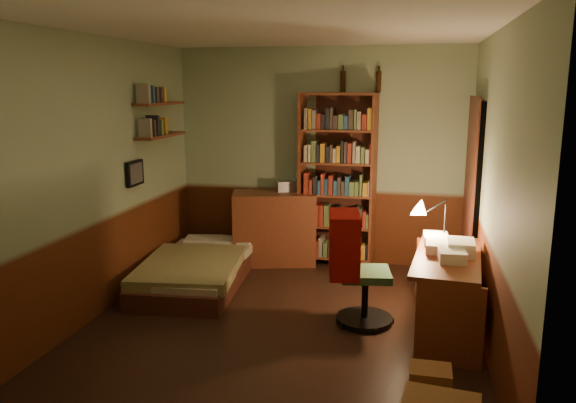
% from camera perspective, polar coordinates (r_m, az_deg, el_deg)
% --- Properties ---
extents(floor, '(3.50, 4.00, 0.02)m').
position_cam_1_polar(floor, '(5.27, -0.62, -12.45)').
color(floor, black).
rests_on(floor, ground).
extents(ceiling, '(3.50, 4.00, 0.02)m').
position_cam_1_polar(ceiling, '(4.83, -0.69, 17.20)').
color(ceiling, silver).
rests_on(ceiling, wall_back).
extents(wall_back, '(3.50, 0.02, 2.60)m').
position_cam_1_polar(wall_back, '(6.83, 3.30, 4.59)').
color(wall_back, gray).
rests_on(wall_back, ground).
extents(wall_left, '(0.02, 4.00, 2.60)m').
position_cam_1_polar(wall_left, '(5.56, -18.60, 2.33)').
color(wall_left, gray).
rests_on(wall_left, ground).
extents(wall_right, '(0.02, 4.00, 2.60)m').
position_cam_1_polar(wall_right, '(4.79, 20.26, 0.79)').
color(wall_right, gray).
rests_on(wall_right, ground).
extents(wall_front, '(3.50, 0.02, 2.60)m').
position_cam_1_polar(wall_front, '(3.02, -9.64, -4.84)').
color(wall_front, gray).
rests_on(wall_front, ground).
extents(doorway, '(0.06, 0.90, 2.00)m').
position_cam_1_polar(doorway, '(6.11, 18.21, 0.31)').
color(doorway, black).
rests_on(doorway, ground).
extents(door_trim, '(0.02, 0.98, 2.08)m').
position_cam_1_polar(door_trim, '(6.11, 17.88, 0.33)').
color(door_trim, '#401D14').
rests_on(door_trim, ground).
extents(bed, '(1.10, 1.86, 0.53)m').
position_cam_1_polar(bed, '(6.25, -9.28, -5.96)').
color(bed, '#5B703A').
rests_on(bed, ground).
extents(dresser, '(1.08, 0.74, 0.88)m').
position_cam_1_polar(dresser, '(6.86, -1.42, -2.68)').
color(dresser, brown).
rests_on(dresser, ground).
extents(mini_stereo, '(0.29, 0.26, 0.13)m').
position_cam_1_polar(mini_stereo, '(6.85, -0.17, 1.59)').
color(mini_stereo, '#B2B2B7').
rests_on(mini_stereo, dresser).
extents(bookshelf, '(0.91, 0.37, 2.07)m').
position_cam_1_polar(bookshelf, '(6.68, 5.00, 2.08)').
color(bookshelf, brown).
rests_on(bookshelf, ground).
extents(bottle_left, '(0.08, 0.08, 0.25)m').
position_cam_1_polar(bottle_left, '(6.69, 5.60, 12.04)').
color(bottle_left, black).
rests_on(bottle_left, bookshelf).
extents(bottle_right, '(0.07, 0.07, 0.24)m').
position_cam_1_polar(bottle_right, '(6.65, 9.18, 11.91)').
color(bottle_right, black).
rests_on(bottle_right, bookshelf).
extents(desk, '(0.67, 1.36, 0.70)m').
position_cam_1_polar(desk, '(5.19, 15.72, -9.00)').
color(desk, brown).
rests_on(desk, ground).
extents(paper_stack, '(0.23, 0.31, 0.12)m').
position_cam_1_polar(paper_stack, '(5.12, 17.15, -4.48)').
color(paper_stack, silver).
rests_on(paper_stack, desk).
extents(desk_lamp, '(0.19, 0.19, 0.52)m').
position_cam_1_polar(desk_lamp, '(5.45, 15.69, -1.29)').
color(desk_lamp, black).
rests_on(desk_lamp, desk).
extents(office_chair, '(0.61, 0.55, 1.06)m').
position_cam_1_polar(office_chair, '(5.16, 7.91, -6.65)').
color(office_chair, '#2D5432').
rests_on(office_chair, ground).
extents(red_jacket, '(0.41, 0.54, 0.57)m').
position_cam_1_polar(red_jacket, '(5.00, 8.23, 2.40)').
color(red_jacket, '#940D09').
rests_on(red_jacket, office_chair).
extents(wall_shelf_lower, '(0.20, 0.90, 0.03)m').
position_cam_1_polar(wall_shelf_lower, '(6.43, -12.76, 6.55)').
color(wall_shelf_lower, brown).
rests_on(wall_shelf_lower, wall_left).
extents(wall_shelf_upper, '(0.20, 0.90, 0.03)m').
position_cam_1_polar(wall_shelf_upper, '(6.41, -12.90, 9.67)').
color(wall_shelf_upper, brown).
rests_on(wall_shelf_upper, wall_left).
extents(framed_picture, '(0.04, 0.32, 0.26)m').
position_cam_1_polar(framed_picture, '(6.06, -15.32, 2.79)').
color(framed_picture, black).
rests_on(framed_picture, wall_left).
extents(cardboard_box_b, '(0.29, 0.24, 0.20)m').
position_cam_1_polar(cardboard_box_b, '(4.28, 14.23, -17.29)').
color(cardboard_box_b, '#8F5E35').
rests_on(cardboard_box_b, ground).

